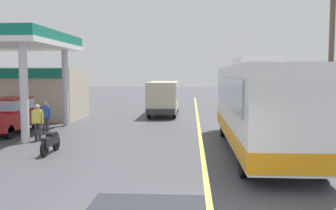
{
  "coord_description": "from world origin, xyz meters",
  "views": [
    {
      "loc": [
        -0.43,
        -7.14,
        3.03
      ],
      "look_at": [
        -1.5,
        10.0,
        1.6
      ],
      "focal_mm": 40.24,
      "sensor_mm": 36.0,
      "label": 1
    }
  ],
  "objects": [
    {
      "name": "car_at_pump",
      "position": [
        -9.66,
        11.31,
        1.01
      ],
      "size": [
        1.7,
        4.2,
        1.82
      ],
      "color": "maroon",
      "rests_on": "ground"
    },
    {
      "name": "motorcycle_parked_forecourt",
      "position": [
        -5.77,
        6.67,
        0.44
      ],
      "size": [
        0.55,
        1.8,
        0.92
      ],
      "color": "black",
      "rests_on": "ground"
    },
    {
      "name": "minibus_opposing_lane",
      "position": [
        -2.45,
        20.23,
        1.47
      ],
      "size": [
        2.04,
        6.13,
        2.44
      ],
      "color": "#BFB799",
      "rests_on": "ground"
    },
    {
      "name": "utility_pole_roadside",
      "position": [
        6.03,
        10.86,
        3.75
      ],
      "size": [
        1.8,
        0.24,
        7.15
      ],
      "color": "brown",
      "rests_on": "ground"
    },
    {
      "name": "pedestrian_by_shop",
      "position": [
        -7.76,
        11.25,
        0.93
      ],
      "size": [
        0.55,
        0.22,
        1.66
      ],
      "color": "#33333F",
      "rests_on": "ground"
    },
    {
      "name": "pedestrian_near_pump",
      "position": [
        -7.32,
        9.22,
        0.93
      ],
      "size": [
        0.55,
        0.22,
        1.66
      ],
      "color": "#33333F",
      "rests_on": "ground"
    },
    {
      "name": "coach_bus_main",
      "position": [
        2.24,
        7.74,
        1.72
      ],
      "size": [
        2.6,
        11.04,
        3.69
      ],
      "color": "white",
      "rests_on": "ground"
    },
    {
      "name": "lane_divider_stripe",
      "position": [
        0.0,
        15.0,
        0.0
      ],
      "size": [
        0.16,
        50.0,
        0.01
      ],
      "primitive_type": "cube",
      "color": "#D8CC4C",
      "rests_on": "ground"
    },
    {
      "name": "ground",
      "position": [
        0.0,
        20.0,
        0.0
      ],
      "size": [
        120.0,
        120.0,
        0.0
      ],
      "primitive_type": "plane",
      "color": "#424247"
    },
    {
      "name": "gas_station_roadside",
      "position": [
        -11.4,
        15.66,
        2.63
      ],
      "size": [
        9.1,
        11.95,
        5.1
      ],
      "color": "#147259",
      "rests_on": "ground"
    }
  ]
}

